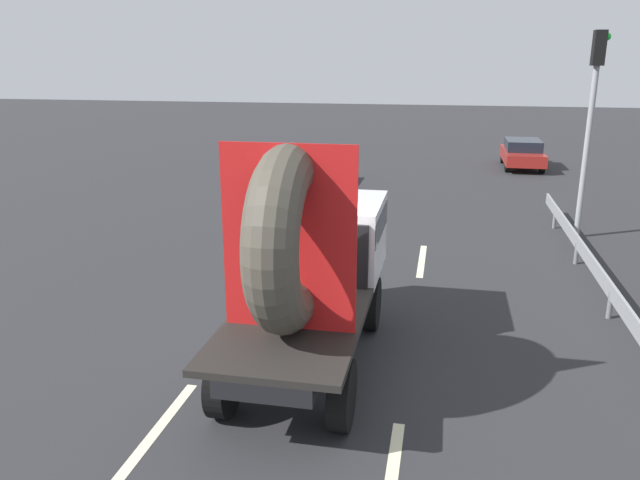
{
  "coord_description": "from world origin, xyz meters",
  "views": [
    {
      "loc": [
        2.28,
        -9.46,
        4.92
      ],
      "look_at": [
        0.24,
        0.65,
        1.88
      ],
      "focal_mm": 34.78,
      "sensor_mm": 36.0,
      "label": 1
    }
  ],
  "objects_px": {
    "flatbed_truck": "(312,253)",
    "traffic_light": "(592,106)",
    "oncoming_car": "(522,153)",
    "distant_sedan": "(310,167)"
  },
  "relations": [
    {
      "from": "flatbed_truck",
      "to": "distant_sedan",
      "type": "bearing_deg",
      "value": 102.37
    },
    {
      "from": "distant_sedan",
      "to": "oncoming_car",
      "type": "distance_m",
      "value": 10.46
    },
    {
      "from": "flatbed_truck",
      "to": "traffic_light",
      "type": "distance_m",
      "value": 10.63
    },
    {
      "from": "flatbed_truck",
      "to": "oncoming_car",
      "type": "distance_m",
      "value": 21.23
    },
    {
      "from": "traffic_light",
      "to": "oncoming_car",
      "type": "distance_m",
      "value": 12.15
    },
    {
      "from": "flatbed_truck",
      "to": "distant_sedan",
      "type": "relative_size",
      "value": 1.41
    },
    {
      "from": "flatbed_truck",
      "to": "traffic_light",
      "type": "xyz_separation_m",
      "value": [
        5.86,
        8.68,
        1.83
      ]
    },
    {
      "from": "oncoming_car",
      "to": "flatbed_truck",
      "type": "bearing_deg",
      "value": -105.23
    },
    {
      "from": "flatbed_truck",
      "to": "oncoming_car",
      "type": "bearing_deg",
      "value": 74.77
    },
    {
      "from": "traffic_light",
      "to": "oncoming_car",
      "type": "xyz_separation_m",
      "value": [
        -0.29,
        11.77,
        -2.98
      ]
    }
  ]
}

